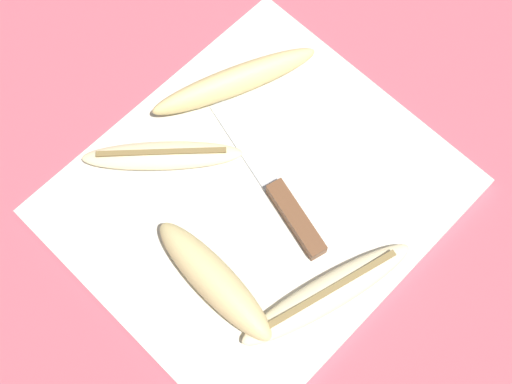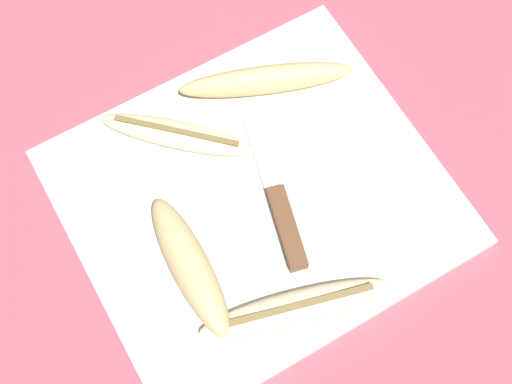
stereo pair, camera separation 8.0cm
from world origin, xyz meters
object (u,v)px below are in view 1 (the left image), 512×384
object	(u,v)px
banana_golden_short	(235,81)
banana_cream_curved	(162,156)
knife	(286,204)
banana_pale_long	(327,294)
banana_spotted_left	(214,280)

from	to	relation	value
banana_golden_short	banana_cream_curved	size ratio (longest dim) A/B	1.30
banana_golden_short	knife	bearing A→B (deg)	-114.47
knife	banana_cream_curved	distance (m)	0.15
banana_pale_long	banana_spotted_left	size ratio (longest dim) A/B	1.22
banana_golden_short	banana_cream_curved	distance (m)	0.12
banana_pale_long	banana_golden_short	bearing A→B (deg)	66.08
banana_golden_short	banana_pale_long	xyz separation A→B (m)	(-0.11, -0.25, -0.01)
banana_golden_short	banana_pale_long	bearing A→B (deg)	-113.92
banana_golden_short	banana_pale_long	distance (m)	0.27
knife	banana_golden_short	xyz separation A→B (m)	(0.07, 0.15, 0.01)
knife	banana_golden_short	size ratio (longest dim) A/B	1.08
knife	banana_spotted_left	xyz separation A→B (m)	(-0.12, -0.01, 0.01)
knife	banana_spotted_left	bearing A→B (deg)	-161.36
banana_pale_long	banana_spotted_left	world-z (taller)	banana_spotted_left
knife	banana_spotted_left	world-z (taller)	banana_spotted_left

